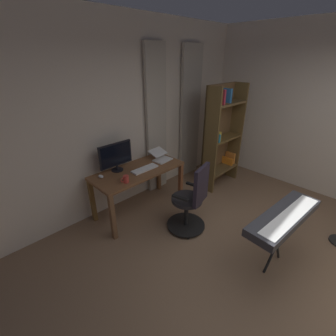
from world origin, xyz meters
TOP-DOWN VIEW (x-y plane):
  - ground_plane at (0.00, 0.00)m, footprint 7.28×7.28m
  - back_room_partition at (0.00, -2.80)m, footprint 4.81×0.10m
  - curtain_left_panel at (-1.27, -2.69)m, footprint 0.52×0.06m
  - curtain_right_panel at (-0.38, -2.69)m, footprint 0.42×0.06m
  - desk at (0.33, -2.33)m, footprint 1.42×0.63m
  - office_chair at (0.10, -1.45)m, footprint 0.56×0.56m
  - computer_monitor at (0.57, -2.53)m, footprint 0.53×0.18m
  - computer_keyboard at (0.26, -2.25)m, footprint 0.43×0.14m
  - laptop at (-0.17, -2.35)m, footprint 0.31×0.34m
  - computer_mouse at (0.87, -2.49)m, footprint 0.06×0.10m
  - mug_tea at (0.70, -2.12)m, footprint 0.12×0.08m
  - bookshelf at (-1.35, -2.00)m, footprint 0.85×0.30m
  - piano_keyboard at (-0.11, -0.31)m, footprint 1.14×0.40m

SIDE VIEW (x-z plane):
  - ground_plane at x=0.00m, z-range 0.00..0.00m
  - office_chair at x=0.10m, z-range -0.05..0.99m
  - desk at x=0.33m, z-range 0.27..1.02m
  - piano_keyboard at x=-0.11m, z-range 0.32..1.10m
  - computer_keyboard at x=0.26m, z-range 0.74..0.77m
  - computer_mouse at x=0.87m, z-range 0.74..0.78m
  - laptop at x=-0.17m, z-range 0.72..0.87m
  - mug_tea at x=0.70m, z-range 0.75..0.85m
  - bookshelf at x=-1.35m, z-range 0.01..1.90m
  - computer_monitor at x=0.57m, z-range 0.77..1.20m
  - curtain_left_panel at x=-1.27m, z-range 0.00..2.51m
  - curtain_right_panel at x=-0.38m, z-range 0.00..2.51m
  - back_room_partition at x=0.00m, z-range 0.00..2.88m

